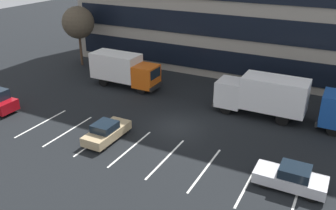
{
  "coord_description": "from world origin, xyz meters",
  "views": [
    {
      "loc": [
        11.02,
        -22.59,
        12.99
      ],
      "look_at": [
        -1.08,
        0.56,
        1.4
      ],
      "focal_mm": 38.65,
      "sensor_mm": 36.0,
      "label": 1
    }
  ],
  "objects_px": {
    "bare_tree": "(78,23)",
    "sedan_tan": "(107,132)",
    "sedan_silver": "(291,178)",
    "box_truck_white": "(262,94)",
    "box_truck_orange": "(124,69)"
  },
  "relations": [
    {
      "from": "box_truck_white",
      "to": "sedan_silver",
      "type": "height_order",
      "value": "box_truck_white"
    },
    {
      "from": "sedan_silver",
      "to": "bare_tree",
      "type": "relative_size",
      "value": 0.6
    },
    {
      "from": "box_truck_white",
      "to": "sedan_silver",
      "type": "xyz_separation_m",
      "value": [
        4.04,
        -8.93,
        -1.24
      ]
    },
    {
      "from": "sedan_silver",
      "to": "bare_tree",
      "type": "distance_m",
      "value": 29.64
    },
    {
      "from": "box_truck_white",
      "to": "box_truck_orange",
      "type": "bearing_deg",
      "value": 178.12
    },
    {
      "from": "sedan_tan",
      "to": "sedan_silver",
      "type": "xyz_separation_m",
      "value": [
        12.86,
        0.32,
        0.02
      ]
    },
    {
      "from": "box_truck_orange",
      "to": "box_truck_white",
      "type": "xyz_separation_m",
      "value": [
        13.81,
        -0.45,
        0.08
      ]
    },
    {
      "from": "box_truck_white",
      "to": "sedan_silver",
      "type": "distance_m",
      "value": 9.87
    },
    {
      "from": "box_truck_orange",
      "to": "bare_tree",
      "type": "distance_m",
      "value": 9.7
    },
    {
      "from": "sedan_tan",
      "to": "sedan_silver",
      "type": "bearing_deg",
      "value": 1.44
    },
    {
      "from": "sedan_silver",
      "to": "bare_tree",
      "type": "height_order",
      "value": "bare_tree"
    },
    {
      "from": "sedan_silver",
      "to": "sedan_tan",
      "type": "bearing_deg",
      "value": -178.56
    },
    {
      "from": "box_truck_white",
      "to": "sedan_tan",
      "type": "bearing_deg",
      "value": -133.63
    },
    {
      "from": "bare_tree",
      "to": "sedan_tan",
      "type": "bearing_deg",
      "value": -44.81
    },
    {
      "from": "box_truck_orange",
      "to": "sedan_tan",
      "type": "distance_m",
      "value": 10.97
    }
  ]
}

